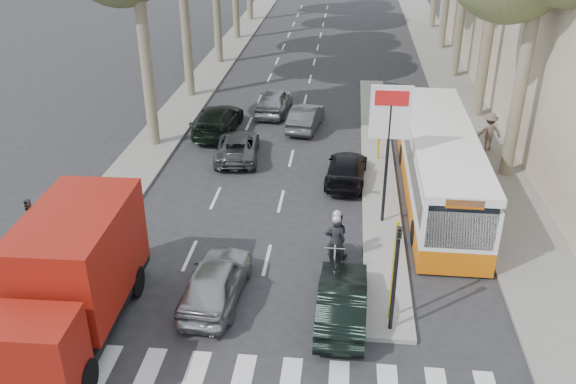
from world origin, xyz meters
name	(u,v)px	position (x,y,z in m)	size (l,w,h in m)	color
ground	(286,295)	(0.00, 0.00, 0.00)	(120.00, 120.00, 0.00)	#28282B
sidewalk_right	(451,80)	(8.60, 25.00, 0.06)	(3.20, 70.00, 0.12)	gray
median_left	(218,62)	(-8.00, 28.00, 0.06)	(2.40, 64.00, 0.12)	gray
traffic_island	(377,160)	(3.25, 11.00, 0.08)	(1.50, 26.00, 0.16)	gray
billboard	(389,136)	(3.25, 5.00, 3.70)	(1.50, 12.10, 5.60)	yellow
traffic_light_island	(396,262)	(3.25, -1.50, 2.49)	(0.16, 0.41, 3.60)	black
traffic_light_left	(33,233)	(-7.60, -1.00, 2.49)	(0.16, 0.41, 3.60)	black
silver_hatchback	(216,281)	(-2.20, -0.43, 0.71)	(1.69, 4.19, 1.43)	#A4A6AC
dark_hatchback	(342,300)	(1.80, -1.00, 0.68)	(1.44, 4.14, 1.36)	black
queue_car_a	(237,146)	(-3.50, 10.83, 0.60)	(1.98, 4.29, 1.19)	#4A4D51
queue_car_b	(346,169)	(1.79, 8.70, 0.60)	(1.69, 4.16, 1.21)	black
queue_car_c	(274,101)	(-2.53, 17.45, 0.73)	(1.72, 4.26, 1.45)	#A0A4A8
queue_car_d	(306,117)	(-0.50, 15.11, 0.65)	(1.38, 3.97, 1.31)	#48494F
queue_car_e	(218,120)	(-5.11, 14.04, 0.72)	(2.03, 4.98, 1.45)	black
red_truck	(72,276)	(-5.93, -2.27, 1.91)	(2.74, 6.82, 3.61)	black
city_bus	(439,164)	(5.58, 7.35, 1.63)	(2.63, 11.73, 3.09)	orange
motorcycle	(336,239)	(1.50, 2.14, 0.91)	(0.85, 2.36, 2.01)	black
pedestrian_near	(477,178)	(7.20, 7.53, 0.98)	(1.01, 0.49, 1.72)	#3F3049
pedestrian_far	(489,132)	(8.66, 12.72, 1.07)	(1.23, 0.55, 1.90)	#6F5D53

